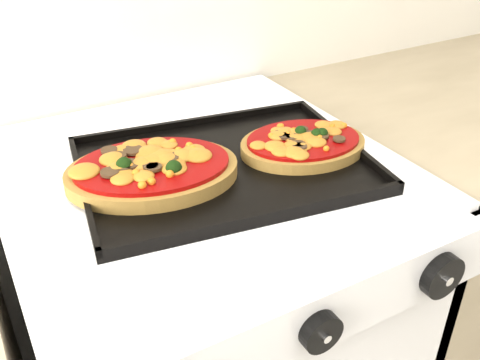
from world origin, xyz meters
TOP-DOWN VIEW (x-y plane):
  - control_panel at (0.03, 1.39)m, footprint 0.60×0.02m
  - knob_center at (0.02, 1.37)m, footprint 0.05×0.02m
  - knob_right at (0.21, 1.37)m, footprint 0.06×0.02m
  - baking_tray at (0.05, 1.66)m, footprint 0.47×0.37m
  - pizza_left at (-0.06, 1.68)m, footprint 0.29×0.24m
  - pizza_right at (0.18, 1.64)m, footprint 0.23×0.19m

SIDE VIEW (x-z plane):
  - control_panel at x=0.03m, z-range 0.81..0.90m
  - knob_center at x=0.02m, z-range 0.83..0.88m
  - knob_right at x=0.21m, z-range 0.82..0.89m
  - baking_tray at x=0.05m, z-range 0.91..0.93m
  - pizza_right at x=0.18m, z-range 0.92..0.95m
  - pizza_left at x=-0.06m, z-range 0.92..0.96m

